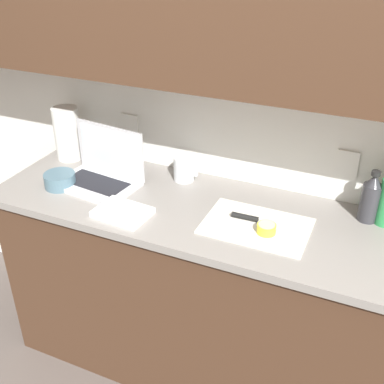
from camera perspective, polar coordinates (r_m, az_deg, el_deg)
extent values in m
plane|color=#564C47|center=(2.57, 7.43, -21.28)|extent=(12.00, 12.00, 0.00)
cube|color=white|center=(2.08, 12.58, 9.60)|extent=(5.20, 0.06, 2.60)
cube|color=white|center=(2.39, -7.35, 7.76)|extent=(0.09, 0.01, 0.12)
cube|color=white|center=(2.09, 17.92, 3.15)|extent=(0.09, 0.01, 0.12)
cube|color=#472D1E|center=(2.25, 8.20, -14.07)|extent=(2.39, 0.57, 0.89)
cube|color=gray|center=(1.96, 9.16, -4.24)|extent=(2.46, 0.61, 0.03)
cube|color=silver|center=(2.23, -11.26, 0.88)|extent=(0.38, 0.28, 0.02)
cube|color=black|center=(2.22, -11.29, 1.12)|extent=(0.31, 0.17, 0.00)
cube|color=silver|center=(2.25, -9.66, 4.89)|extent=(0.37, 0.05, 0.24)
cube|color=silver|center=(2.25, -9.76, 4.83)|extent=(0.32, 0.04, 0.20)
cube|color=silver|center=(1.93, 7.65, -4.00)|extent=(0.42, 0.28, 0.01)
cube|color=silver|center=(1.93, 10.54, -4.08)|extent=(0.19, 0.04, 0.00)
cylinder|color=black|center=(1.95, 6.28, -2.95)|extent=(0.11, 0.02, 0.02)
cylinder|color=yellow|center=(1.87, 8.81, -4.32)|extent=(0.07, 0.07, 0.04)
cylinder|color=#F4EAA3|center=(1.86, 8.85, -3.82)|extent=(0.07, 0.07, 0.00)
cylinder|color=#333338|center=(2.04, 20.32, -1.20)|extent=(0.08, 0.08, 0.16)
cone|color=#333338|center=(1.99, 20.82, 1.30)|extent=(0.07, 0.07, 0.04)
cylinder|color=black|center=(1.98, 20.98, 2.08)|extent=(0.04, 0.04, 0.02)
cylinder|color=silver|center=(2.22, -0.97, 2.79)|extent=(0.10, 0.10, 0.11)
cube|color=silver|center=(2.20, 0.40, 2.64)|extent=(0.02, 0.01, 0.06)
cylinder|color=slate|center=(2.26, -15.39, 1.38)|extent=(0.14, 0.14, 0.06)
cylinder|color=white|center=(2.49, -14.55, 6.74)|extent=(0.13, 0.13, 0.26)
cube|color=white|center=(2.00, -8.23, -2.40)|extent=(0.23, 0.18, 0.02)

